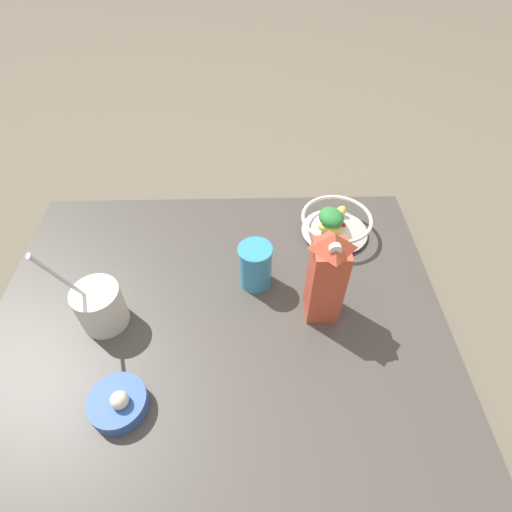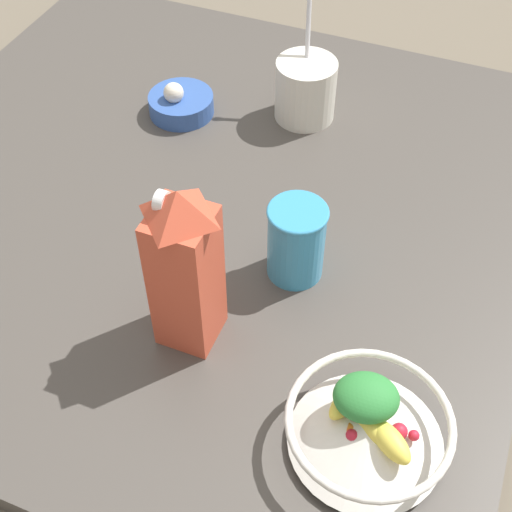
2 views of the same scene
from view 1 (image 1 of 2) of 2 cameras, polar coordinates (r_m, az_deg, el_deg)
ground_plane at (r=0.94m, az=-5.45°, el=-14.97°), size 6.00×6.00×0.00m
countertop at (r=0.92m, az=-5.54°, el=-14.39°), size 1.07×1.07×0.04m
fruit_bowl at (r=1.13m, az=11.27°, el=4.64°), size 0.20×0.20×0.09m
milk_carton at (r=0.87m, az=10.08°, el=-2.81°), size 0.07×0.07×0.26m
yogurt_tub at (r=0.96m, az=-21.45°, el=-6.53°), size 0.13×0.11×0.26m
drinking_cup at (r=0.97m, az=-0.09°, el=-1.28°), size 0.08×0.08×0.12m
garlic_bowl at (r=0.88m, az=-19.06°, el=-19.23°), size 0.12×0.12×0.07m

